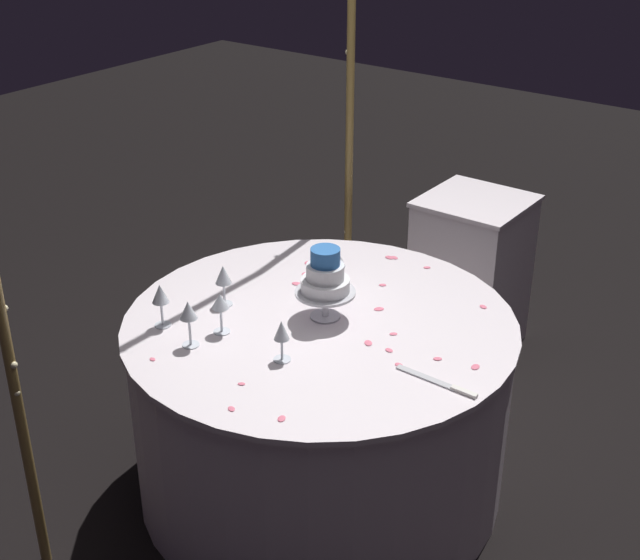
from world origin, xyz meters
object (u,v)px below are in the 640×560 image
at_px(wine_glass_4, 160,296).
at_px(side_table, 470,273).
at_px(tiered_cake, 325,278).
at_px(wine_glass_5, 188,313).
at_px(wine_glass_1, 337,259).
at_px(wine_glass_0, 220,303).
at_px(wine_glass_3, 282,333).
at_px(main_table, 320,404).
at_px(wine_glass_2, 223,276).
at_px(decorative_arch, 202,99).
at_px(cake_knife, 441,383).

bearing_deg(wine_glass_4, side_table, -12.68).
distance_m(tiered_cake, wine_glass_5, 0.50).
distance_m(wine_glass_1, wine_glass_4, 0.70).
bearing_deg(wine_glass_1, wine_glass_0, 167.32).
xyz_separation_m(wine_glass_3, wine_glass_5, (-0.11, 0.31, 0.02)).
xyz_separation_m(tiered_cake, wine_glass_4, (-0.40, 0.43, -0.04)).
relative_size(main_table, wine_glass_2, 8.90).
relative_size(wine_glass_1, wine_glass_2, 0.98).
relative_size(decorative_arch, wine_glass_5, 13.31).
xyz_separation_m(decorative_arch, wine_glass_5, (-0.40, -0.27, -0.60)).
relative_size(side_table, wine_glass_1, 4.91).
height_order(side_table, wine_glass_5, wine_glass_5).
height_order(wine_glass_0, wine_glass_3, wine_glass_0).
height_order(tiered_cake, cake_knife, tiered_cake).
distance_m(wine_glass_3, cake_knife, 0.55).
bearing_deg(wine_glass_2, tiered_cake, -67.65).
xyz_separation_m(wine_glass_2, wine_glass_3, (-0.17, -0.42, -0.01)).
height_order(tiered_cake, wine_glass_0, tiered_cake).
xyz_separation_m(main_table, wine_glass_1, (0.26, 0.11, 0.48)).
height_order(wine_glass_1, cake_knife, wine_glass_1).
bearing_deg(wine_glass_4, wine_glass_0, -65.30).
bearing_deg(decorative_arch, wine_glass_0, -132.64).
xyz_separation_m(main_table, wine_glass_3, (-0.29, -0.06, 0.47)).
bearing_deg(wine_glass_0, main_table, -40.05).
xyz_separation_m(tiered_cake, cake_knife, (-0.13, -0.56, -0.15)).
xyz_separation_m(tiered_cake, wine_glass_2, (-0.15, 0.36, -0.04)).
bearing_deg(wine_glass_0, wine_glass_5, 169.57).
bearing_deg(wine_glass_3, decorative_arch, 63.65).
distance_m(wine_glass_0, wine_glass_3, 0.29).
relative_size(decorative_arch, wine_glass_4, 13.90).
distance_m(main_table, wine_glass_3, 0.56).
distance_m(tiered_cake, wine_glass_2, 0.39).
bearing_deg(cake_knife, side_table, 23.61).
height_order(main_table, cake_knife, cake_knife).
relative_size(decorative_arch, wine_glass_3, 15.29).
relative_size(wine_glass_1, wine_glass_4, 0.97).
xyz_separation_m(wine_glass_5, cake_knife, (0.30, -0.81, -0.12)).
bearing_deg(side_table, wine_glass_1, 176.96).
relative_size(tiered_cake, cake_knife, 0.93).
bearing_deg(decorative_arch, wine_glass_4, -165.39).
height_order(side_table, wine_glass_3, wine_glass_3).
distance_m(main_table, tiered_cake, 0.53).
bearing_deg(side_table, tiered_cake, -177.62).
bearing_deg(wine_glass_4, decorative_arch, 14.61).
height_order(side_table, wine_glass_0, wine_glass_0).
bearing_deg(wine_glass_1, decorative_arch, 121.98).
distance_m(decorative_arch, wine_glass_3, 0.90).
bearing_deg(main_table, wine_glass_5, 147.90).
height_order(main_table, tiered_cake, tiered_cake).
height_order(decorative_arch, wine_glass_0, decorative_arch).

